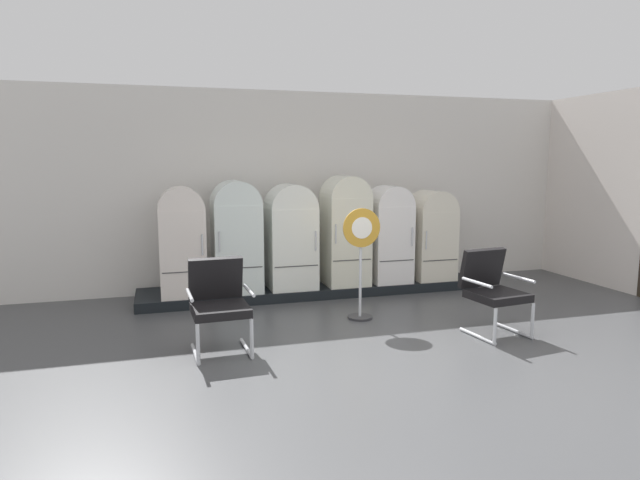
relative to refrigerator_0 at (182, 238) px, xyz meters
The scene contains 13 objects.
ground 3.60m from the refrigerator_0, 56.34° to the right, with size 12.00×10.00×0.05m, color #424345.
back_wall 2.16m from the refrigerator_0, 21.86° to the left, with size 11.76×0.12×3.08m.
side_wall_right 6.62m from the refrigerator_0, ahead, with size 0.16×2.20×3.08m.
display_plinth 2.12m from the refrigerator_0, ahead, with size 5.17×0.95×0.14m, color black.
refrigerator_0 is the anchor object (origin of this frame).
refrigerator_1 0.76m from the refrigerator_0, ahead, with size 0.67×0.72×1.59m.
refrigerator_2 1.56m from the refrigerator_0, ahead, with size 0.69×0.68×1.53m.
refrigerator_3 2.40m from the refrigerator_0, ahead, with size 0.64×0.67×1.65m.
refrigerator_4 3.11m from the refrigerator_0, ahead, with size 0.60×0.61×1.49m.
refrigerator_5 3.84m from the refrigerator_0, ahead, with size 0.63×0.64×1.40m.
armchair_left 2.08m from the refrigerator_0, 82.17° to the right, with size 0.67×0.69×0.98m.
armchair_right 4.13m from the refrigerator_0, 34.32° to the right, with size 0.71×0.73×0.98m.
sign_stand 2.53m from the refrigerator_0, 32.28° to the right, with size 0.49×0.32×1.42m.
Camera 1 is at (-2.21, -4.82, 2.01)m, focal length 30.68 mm.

